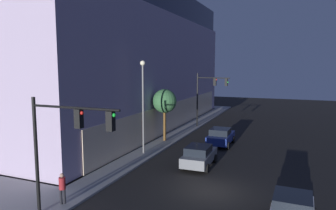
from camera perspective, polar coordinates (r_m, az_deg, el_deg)
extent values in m
plane|color=black|center=(20.25, 7.77, -15.35)|extent=(120.00, 120.00, 0.00)
cube|color=#4C4C51|center=(45.67, -16.55, -2.80)|extent=(40.36, 30.30, 0.15)
cube|color=beige|center=(38.01, 1.00, -1.87)|extent=(35.96, 0.60, 3.24)
cube|color=#A594B1|center=(45.03, -16.86, 5.88)|extent=(39.96, 29.90, 13.64)
cube|color=#2B2F47|center=(45.69, -17.26, 16.60)|extent=(39.16, 29.30, 3.37)
cylinder|color=black|center=(17.28, -23.03, -8.68)|extent=(0.18, 0.18, 6.06)
cylinder|color=black|center=(15.14, -16.88, -0.49)|extent=(0.15, 4.93, 0.12)
cube|color=black|center=(15.06, -16.07, -2.42)|extent=(0.32, 0.32, 0.90)
sphere|color=red|center=(14.91, -15.57, -1.41)|extent=(0.18, 0.18, 0.18)
cube|color=black|center=(14.07, -10.51, -2.92)|extent=(0.32, 0.32, 0.90)
sphere|color=green|center=(13.93, -9.91, -1.84)|extent=(0.18, 0.18, 0.18)
cylinder|color=black|center=(39.33, 5.41, 0.95)|extent=(0.18, 0.18, 6.70)
cylinder|color=black|center=(38.58, 8.33, 4.95)|extent=(0.17, 4.04, 0.12)
cube|color=black|center=(38.55, 8.61, 4.20)|extent=(0.32, 0.32, 0.90)
sphere|color=red|center=(38.49, 8.88, 4.61)|extent=(0.18, 0.18, 0.18)
cube|color=black|center=(38.23, 10.67, 4.13)|extent=(0.32, 0.32, 0.90)
sphere|color=green|center=(38.19, 10.93, 4.12)|extent=(0.18, 0.18, 0.18)
cylinder|color=slate|center=(26.90, -4.59, -0.86)|extent=(0.16, 0.16, 7.68)
sphere|color=#F9EFC6|center=(26.64, -4.68, 7.68)|extent=(0.44, 0.44, 0.44)
cylinder|color=brown|center=(31.77, -0.62, -3.78)|extent=(0.28, 0.28, 3.10)
sphere|color=#326238|center=(31.39, -0.63, 0.74)|extent=(2.42, 2.42, 2.42)
cylinder|color=black|center=(18.80, -19.06, -15.64)|extent=(0.14, 0.14, 0.84)
cylinder|color=black|center=(18.80, -18.49, -15.61)|extent=(0.14, 0.14, 0.84)
cylinder|color=maroon|center=(18.53, -18.87, -13.47)|extent=(0.36, 0.36, 0.67)
sphere|color=#A27A68|center=(18.37, -18.93, -12.13)|extent=(0.24, 0.24, 0.24)
cube|color=black|center=(16.82, 21.94, -16.09)|extent=(2.09, 1.82, 0.61)
cylinder|color=black|center=(18.15, 18.68, -17.31)|extent=(0.65, 0.26, 0.64)
cube|color=slate|center=(24.54, 5.78, -9.51)|extent=(4.31, 1.97, 0.74)
cube|color=black|center=(24.06, 5.60, -8.20)|extent=(2.23, 1.74, 0.59)
cube|color=#F9F4CC|center=(26.62, 5.79, -8.17)|extent=(0.12, 0.20, 0.12)
cube|color=#F9F4CC|center=(26.36, 8.19, -8.37)|extent=(0.12, 0.20, 0.12)
cylinder|color=black|center=(26.12, 4.53, -9.31)|extent=(0.68, 0.25, 0.67)
cylinder|color=black|center=(25.67, 8.63, -9.66)|extent=(0.68, 0.25, 0.67)
cylinder|color=black|center=(23.70, 2.67, -11.03)|extent=(0.68, 0.25, 0.67)
cylinder|color=black|center=(23.21, 7.18, -11.48)|extent=(0.68, 0.25, 0.67)
cube|color=navy|center=(31.10, 9.68, -5.95)|extent=(4.27, 2.00, 0.76)
cube|color=black|center=(30.65, 9.58, -4.84)|extent=(2.04, 1.79, 0.60)
cube|color=#F9F4CC|center=(33.21, 9.45, -5.10)|extent=(0.12, 0.20, 0.12)
cube|color=#F9F4CC|center=(32.98, 11.48, -5.24)|extent=(0.12, 0.20, 0.12)
cylinder|color=black|center=(32.66, 8.46, -5.97)|extent=(0.71, 0.24, 0.71)
cylinder|color=black|center=(32.27, 11.91, -6.21)|extent=(0.71, 0.24, 0.71)
cylinder|color=black|center=(30.16, 7.27, -7.05)|extent=(0.71, 0.24, 0.71)
cylinder|color=black|center=(29.74, 10.99, -7.33)|extent=(0.71, 0.24, 0.71)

